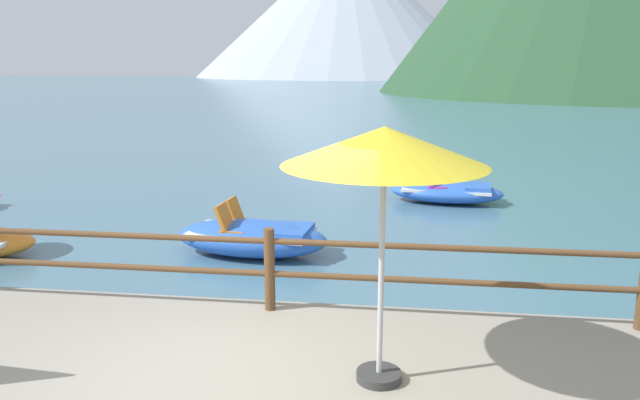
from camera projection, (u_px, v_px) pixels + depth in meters
The scene contains 6 objects.
ground_plane at pixel (381, 107), 44.13m from camera, with size 200.00×200.00×0.00m, color #477084.
dock_railing at pixel (269, 261), 6.74m from camera, with size 23.92×0.12×0.95m.
beach_umbrella at pixel (384, 150), 4.89m from camera, with size 1.70×1.70×2.24m.
pedal_boat_0 at pixel (447, 191), 13.86m from camera, with size 2.66×1.49×0.83m.
pedal_boat_2 at pixel (252, 237), 10.05m from camera, with size 2.68×1.44×0.90m.
distant_peak at pixel (346, 8), 135.86m from camera, with size 67.71×67.71×30.36m, color #A8B2C1.
Camera 1 is at (1.41, -4.75, 3.14)m, focal length 33.93 mm.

